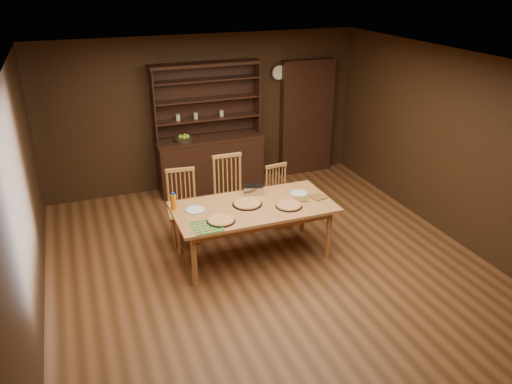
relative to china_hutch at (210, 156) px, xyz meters
name	(u,v)px	position (x,y,z in m)	size (l,w,h in m)	color
floor	(270,267)	(0.00, -2.75, -0.60)	(6.00, 6.00, 0.00)	brown
room_shell	(272,153)	(0.00, -2.75, 0.98)	(6.00, 6.00, 6.00)	silver
china_hutch	(210,156)	(0.00, 0.00, 0.00)	(1.84, 0.52, 2.17)	#331911
doorway	(306,118)	(1.90, 0.15, 0.45)	(1.00, 0.18, 2.10)	#331911
wall_clock	(279,72)	(1.35, 0.20, 1.30)	(0.30, 0.05, 0.30)	#331911
dining_table	(254,211)	(-0.10, -2.41, 0.08)	(2.07, 1.04, 0.75)	#C67F45
chair_left	(183,203)	(-0.86, -1.59, -0.04)	(0.47, 0.45, 1.04)	#C28742
chair_center	(230,190)	(-0.13, -1.49, 0.00)	(0.46, 0.44, 1.12)	#C28742
chair_right	(279,193)	(0.61, -1.59, -0.12)	(0.41, 0.40, 0.91)	#C28742
pizza_left	(221,220)	(-0.62, -2.67, 0.17)	(0.36, 0.36, 0.04)	black
pizza_right	(289,205)	(0.32, -2.59, 0.17)	(0.35, 0.35, 0.04)	black
pizza_center	(247,203)	(-0.16, -2.35, 0.17)	(0.39, 0.39, 0.04)	black
cooling_rack	(207,226)	(-0.82, -2.75, 0.16)	(0.33, 0.33, 0.01)	green
plate_left	(195,210)	(-0.84, -2.27, 0.16)	(0.25, 0.25, 0.02)	silver
plate_right	(299,193)	(0.61, -2.28, 0.16)	(0.24, 0.24, 0.02)	silver
foil_dish	(253,189)	(0.04, -2.02, 0.21)	(0.26, 0.19, 0.10)	silver
juice_bottle	(174,202)	(-1.08, -2.13, 0.26)	(0.07, 0.07, 0.23)	orange
pot_holder_a	(318,197)	(0.80, -2.47, 0.16)	(0.19, 0.19, 0.01)	red
pot_holder_b	(301,199)	(0.57, -2.44, 0.16)	(0.19, 0.19, 0.01)	red
fruit_bowl	(184,139)	(-0.45, -0.07, 0.39)	(0.31, 0.31, 0.12)	black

